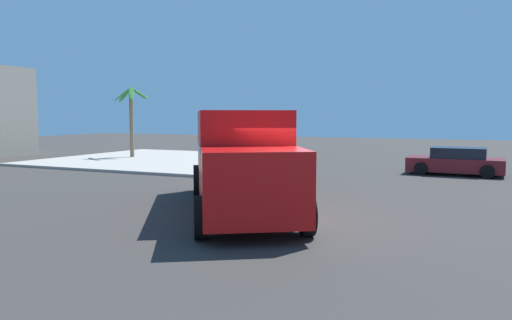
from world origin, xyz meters
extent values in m
plane|color=#33302D|center=(0.00, 0.00, 0.00)|extent=(100.00, 100.00, 0.00)
cube|color=#9E998E|center=(13.35, 13.35, 0.07)|extent=(12.88, 12.88, 0.14)
cube|color=red|center=(1.74, 2.23, 1.65)|extent=(6.80, 5.46, 2.60)
cube|color=red|center=(-1.97, -0.05, 1.20)|extent=(2.88, 3.04, 1.70)
cube|color=black|center=(-2.70, -0.50, 1.54)|extent=(1.13, 1.76, 0.88)
cube|color=#B2B2B7|center=(4.42, 3.89, 0.19)|extent=(1.38, 2.07, 0.21)
cube|color=white|center=(2.37, 1.20, 1.78)|extent=(4.66, 2.88, 0.36)
cube|color=white|center=(1.10, 3.26, 1.78)|extent=(4.66, 2.88, 0.36)
cylinder|color=black|center=(-1.28, -1.08, 0.50)|extent=(1.00, 0.76, 1.00)
cylinder|color=black|center=(-2.58, 1.03, 0.50)|extent=(1.00, 0.76, 1.00)
cylinder|color=black|center=(3.80, 2.04, 0.50)|extent=(1.00, 0.76, 1.00)
cylinder|color=black|center=(2.50, 4.16, 0.50)|extent=(1.00, 0.76, 1.00)
cylinder|color=black|center=(4.69, 2.60, 0.50)|extent=(1.00, 0.76, 1.00)
cylinder|color=black|center=(3.39, 4.71, 0.50)|extent=(1.00, 0.76, 1.00)
cube|color=maroon|center=(12.96, -3.74, 0.48)|extent=(1.94, 4.36, 0.65)
cube|color=black|center=(12.96, -3.89, 1.06)|extent=(1.66, 2.46, 0.50)
cylinder|color=black|center=(12.09, -2.29, 0.31)|extent=(0.22, 0.63, 0.62)
cylinder|color=black|center=(13.93, -2.35, 0.31)|extent=(0.22, 0.63, 0.62)
cylinder|color=black|center=(12.00, -5.13, 0.31)|extent=(0.22, 0.63, 0.62)
cylinder|color=black|center=(13.84, -5.19, 0.31)|extent=(0.22, 0.63, 0.62)
cylinder|color=#7A6647|center=(13.57, 15.76, 2.34)|extent=(0.26, 0.26, 4.39)
ellipsoid|color=#236628|center=(14.20, 15.65, 4.28)|extent=(1.35, 0.59, 0.78)
ellipsoid|color=#236628|center=(13.66, 16.31, 4.16)|extent=(0.52, 1.20, 1.01)
ellipsoid|color=#236628|center=(13.09, 16.05, 4.17)|extent=(1.19, 0.91, 0.99)
ellipsoid|color=#236628|center=(13.12, 15.37, 4.21)|extent=(1.17, 1.08, 0.91)
ellipsoid|color=#236628|center=(13.81, 15.19, 4.24)|extent=(0.82, 1.31, 0.85)
camera|label=1|loc=(-12.05, -4.63, 2.81)|focal=34.40mm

